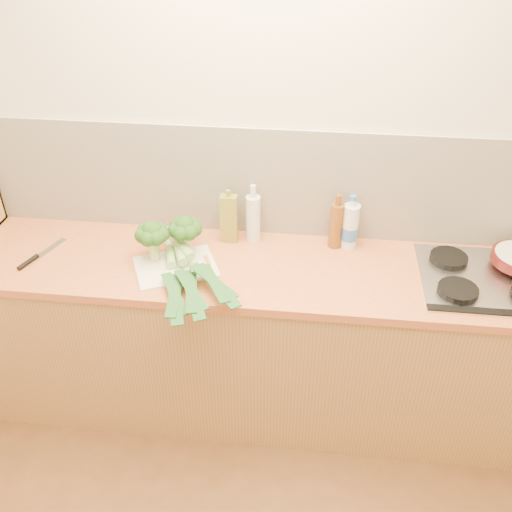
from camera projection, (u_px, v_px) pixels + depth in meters
The scene contains 14 objects.
room_shell at pixel (264, 183), 2.68m from camera, with size 3.50×3.50×3.50m.
counter at pixel (256, 338), 2.85m from camera, with size 3.20×0.62×0.90m.
gas_hob at pixel (488, 279), 2.49m from camera, with size 0.58×0.50×0.04m.
chopping_board at pixel (176, 267), 2.58m from camera, with size 0.35×0.26×0.01m, color silver.
broccoli_left at pixel (152, 234), 2.54m from camera, with size 0.15×0.16×0.20m.
broccoli_right at pixel (185, 229), 2.58m from camera, with size 0.15×0.16×0.20m.
leek_front at pixel (172, 267), 2.53m from camera, with size 0.24×0.64×0.04m.
leek_mid at pixel (183, 265), 2.51m from camera, with size 0.28×0.61×0.04m.
leek_back at pixel (191, 257), 2.53m from camera, with size 0.45×0.56×0.04m.
chefs_knife at pixel (34, 258), 2.63m from camera, with size 0.13×0.29×0.02m.
oil_tin at pixel (229, 218), 2.70m from camera, with size 0.08×0.05×0.27m.
glass_bottle at pixel (253, 217), 2.71m from camera, with size 0.07×0.07×0.29m.
amber_bottle at pixel (336, 225), 2.66m from camera, with size 0.06×0.06×0.27m.
water_bottle at pixel (350, 228), 2.66m from camera, with size 0.08×0.08×0.25m.
Camera 1 is at (0.24, -0.90, 2.41)m, focal length 40.00 mm.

